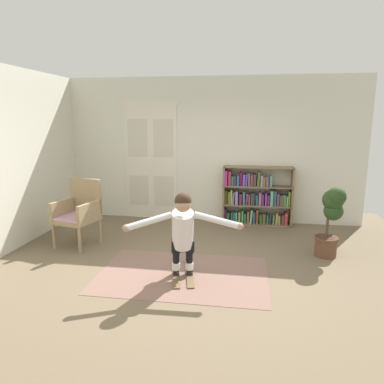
% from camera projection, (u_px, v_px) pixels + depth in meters
% --- Properties ---
extents(ground_plane, '(7.20, 7.20, 0.00)m').
position_uv_depth(ground_plane, '(192.00, 270.00, 4.96)').
color(ground_plane, brown).
extents(back_wall, '(6.00, 0.10, 2.90)m').
position_uv_depth(back_wall, '(212.00, 150.00, 7.17)').
color(back_wall, silver).
rests_on(back_wall, ground).
extents(side_wall_left, '(0.10, 6.00, 2.90)m').
position_uv_depth(side_wall_left, '(6.00, 160.00, 5.50)').
color(side_wall_left, silver).
rests_on(side_wall_left, ground).
extents(double_door, '(1.22, 0.05, 2.45)m').
position_uv_depth(double_door, '(151.00, 160.00, 7.35)').
color(double_door, silver).
rests_on(double_door, ground).
extents(rug, '(2.29, 1.53, 0.01)m').
position_uv_depth(rug, '(183.00, 274.00, 4.82)').
color(rug, '#7B5B4F').
rests_on(rug, ground).
extents(bookshelf, '(1.37, 0.30, 1.16)m').
position_uv_depth(bookshelf, '(255.00, 198.00, 7.02)').
color(bookshelf, '#7D6345').
rests_on(bookshelf, ground).
extents(wicker_chair, '(0.72, 0.72, 1.10)m').
position_uv_depth(wicker_chair, '(79.00, 211.00, 5.86)').
color(wicker_chair, '#957F59').
rests_on(wicker_chair, ground).
extents(potted_plant, '(0.40, 0.35, 1.09)m').
position_uv_depth(potted_plant, '(331.00, 217.00, 5.34)').
color(potted_plant, brown).
rests_on(potted_plant, ground).
extents(skis_pair, '(0.45, 0.92, 0.07)m').
position_uv_depth(skis_pair, '(183.00, 272.00, 4.84)').
color(skis_pair, brown).
rests_on(skis_pair, rug).
extents(person_skier, '(1.45, 0.72, 1.12)m').
position_uv_depth(person_skier, '(183.00, 228.00, 4.53)').
color(person_skier, white).
rests_on(person_skier, skis_pair).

